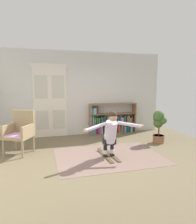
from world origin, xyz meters
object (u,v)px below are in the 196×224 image
Objects in this scene: potted_plant at (159,123)px; person_skier at (111,131)px; bookshelf at (111,122)px; wicker_chair at (20,131)px; skis_pair at (108,155)px.

person_skier is (-1.84, -0.88, 0.08)m from potted_plant.
bookshelf is 3.24m from wicker_chair.
bookshelf is 1.56× the size of wicker_chair.
wicker_chair is at bearing -155.78° from bookshelf.
wicker_chair is 0.74× the size of person_skier.
bookshelf is at bearing 70.58° from person_skier.
bookshelf is at bearing 125.23° from potted_plant.
person_skier reaches higher than wicker_chair.
skis_pair is (2.12, -0.83, -0.56)m from wicker_chair.
bookshelf and wicker_chair have the same top height.
potted_plant is 2.04m from person_skier.
potted_plant is at bearing 20.94° from skis_pair.
bookshelf is 2.48m from person_skier.
wicker_chair is (-2.95, -1.33, 0.15)m from bookshelf.
potted_plant is at bearing -54.77° from bookshelf.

